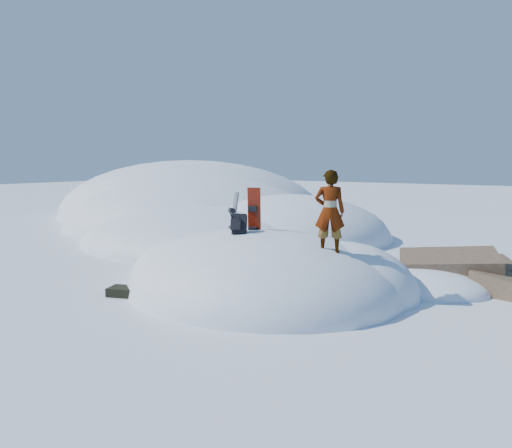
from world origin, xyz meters
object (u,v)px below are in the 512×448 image
Objects in this scene: snowboard_red at (254,222)px; person at (330,211)px; snowboard_dark at (232,222)px; backpack at (239,224)px.

person is at bearing -25.19° from snowboard_red.
snowboard_dark is (-1.05, 0.52, -0.13)m from snowboard_red.
snowboard_red is 1.17m from snowboard_dark.
backpack is 2.23m from person.
backpack is 0.32× the size of person.
person is (2.17, 0.35, 0.40)m from backpack.
snowboard_red is at bearing 10.80° from snowboard_dark.
person is (3.13, -0.68, 0.51)m from snowboard_dark.
person reaches higher than snowboard_red.
snowboard_red is 0.95× the size of person.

